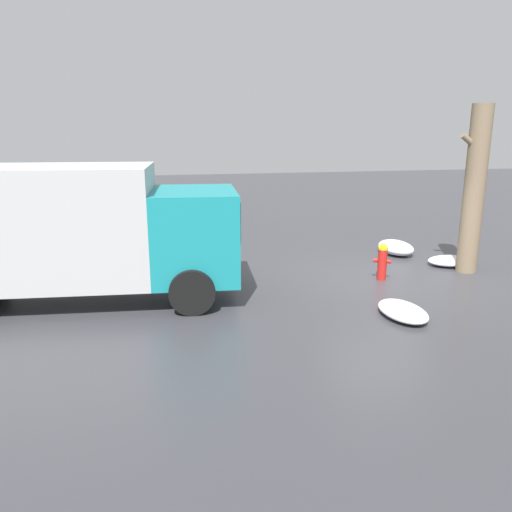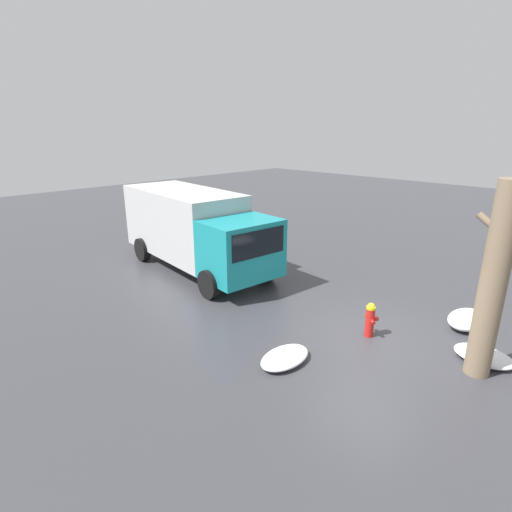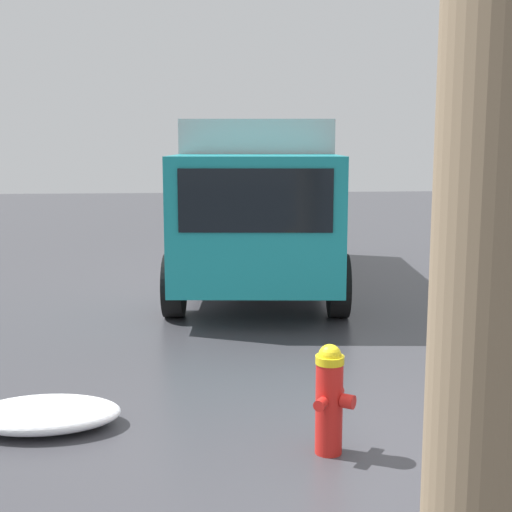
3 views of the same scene
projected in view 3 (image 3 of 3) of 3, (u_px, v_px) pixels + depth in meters
The scene contains 5 objects.
ground_plane at pixel (328, 453), 5.70m from camera, with size 60.00×60.00×0.00m, color #38383D.
fire_hydrant at pixel (330, 398), 5.63m from camera, with size 0.39×0.36×0.90m.
tree_trunk at pixel (492, 237), 3.00m from camera, with size 0.77×0.50×4.10m.
delivery_truck at pixel (257, 195), 12.53m from camera, with size 7.14×3.14×2.80m.
snow_pile_by_hydrant at pixel (44, 414), 6.19m from camera, with size 0.80×1.32×0.23m.
Camera 3 is at (-5.31, 1.06, 2.46)m, focal length 50.00 mm.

